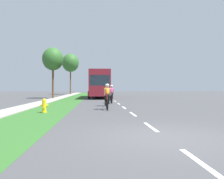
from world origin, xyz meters
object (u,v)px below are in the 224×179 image
at_px(cyclist_trailing, 107,95).
at_px(street_tree_near, 53,59).
at_px(fire_hydrant_yellow, 44,106).
at_px(street_tree_far, 70,63).
at_px(bus_maroon, 99,83).
at_px(cyclist_distant, 111,94).
at_px(cyclist_lead, 107,96).
at_px(sedan_silver, 98,90).

height_order(cyclist_trailing, street_tree_near, street_tree_near).
bearing_deg(fire_hydrant_yellow, cyclist_trailing, 49.48).
bearing_deg(cyclist_trailing, street_tree_near, 117.12).
bearing_deg(street_tree_far, cyclist_trailing, -78.38).
xyz_separation_m(street_tree_near, street_tree_far, (0.21, 17.09, 1.44)).
relative_size(cyclist_trailing, bus_maroon, 0.15).
bearing_deg(cyclist_distant, fire_hydrant_yellow, -119.84).
relative_size(cyclist_lead, bus_maroon, 0.15).
xyz_separation_m(cyclist_distant, sedan_silver, (-1.02, 30.53, -0.04)).
bearing_deg(cyclist_lead, sedan_silver, 90.62).
relative_size(sedan_silver, street_tree_near, 0.67).
xyz_separation_m(sedan_silver, street_tree_near, (-5.72, -21.32, 4.15)).
relative_size(fire_hydrant_yellow, cyclist_distant, 0.44).
height_order(cyclist_trailing, sedan_silver, cyclist_trailing).
distance_m(cyclist_distant, street_tree_far, 27.66).
bearing_deg(fire_hydrant_yellow, cyclist_distant, 60.16).
bearing_deg(fire_hydrant_yellow, street_tree_near, 99.29).
xyz_separation_m(fire_hydrant_yellow, cyclist_lead, (3.44, 1.45, 0.44)).
bearing_deg(cyclist_lead, street_tree_far, 100.46).
bearing_deg(street_tree_far, fire_hydrant_yellow, -85.79).
bearing_deg(bus_maroon, cyclist_distant, -85.37).
relative_size(cyclist_distant, street_tree_near, 0.27).
relative_size(fire_hydrant_yellow, cyclist_trailing, 0.44).
relative_size(cyclist_distant, bus_maroon, 0.15).
height_order(bus_maroon, street_tree_far, street_tree_far).
bearing_deg(sedan_silver, street_tree_near, -105.02).
height_order(cyclist_lead, street_tree_far, street_tree_far).
xyz_separation_m(sedan_silver, street_tree_far, (-5.51, -4.23, 5.59)).
distance_m(cyclist_trailing, street_tree_near, 14.25).
distance_m(fire_hydrant_yellow, cyclist_trailing, 5.49).
bearing_deg(street_tree_near, cyclist_distant, -53.78).
bearing_deg(cyclist_lead, street_tree_near, 112.36).
bearing_deg(street_tree_far, bus_maroon, -69.32).
xyz_separation_m(fire_hydrant_yellow, cyclist_trailing, (3.56, 4.16, 0.44)).
distance_m(cyclist_lead, cyclist_trailing, 2.71).
xyz_separation_m(fire_hydrant_yellow, street_tree_near, (-2.67, 16.31, 4.55)).
height_order(cyclist_trailing, street_tree_far, street_tree_far).
bearing_deg(sedan_silver, cyclist_lead, -89.38).
relative_size(street_tree_near, street_tree_far, 0.78).
distance_m(fire_hydrant_yellow, street_tree_far, 34.02).
bearing_deg(street_tree_near, bus_maroon, 21.05).
distance_m(sedan_silver, street_tree_far, 8.92).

